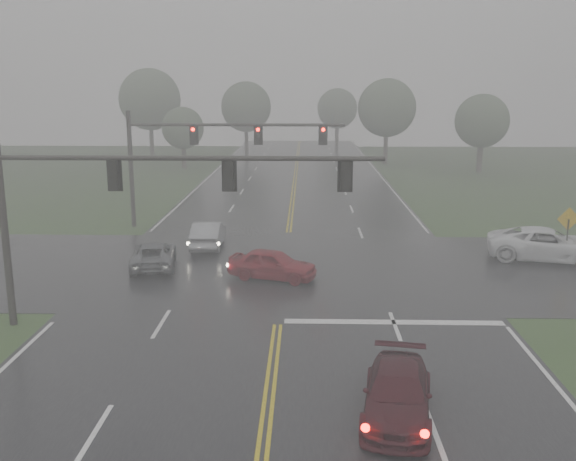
{
  "coord_description": "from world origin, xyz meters",
  "views": [
    {
      "loc": [
        1.03,
        -9.2,
        8.96
      ],
      "look_at": [
        0.35,
        16.0,
        3.29
      ],
      "focal_mm": 40.0,
      "sensor_mm": 36.0,
      "label": 1
    }
  ],
  "objects_px": {
    "sedan_maroon": "(397,416)",
    "pickup_white": "(546,260)",
    "sedan_silver": "(209,247)",
    "signal_gantry_far": "(197,146)",
    "signal_gantry_near": "(120,193)",
    "car_grey": "(154,267)",
    "sedan_red": "(273,279)"
  },
  "relations": [
    {
      "from": "sedan_maroon",
      "to": "pickup_white",
      "type": "xyz_separation_m",
      "value": [
        10.18,
        16.69,
        0.0
      ]
    },
    {
      "from": "sedan_maroon",
      "to": "sedan_silver",
      "type": "bearing_deg",
      "value": 122.74
    },
    {
      "from": "signal_gantry_far",
      "to": "signal_gantry_near",
      "type": "bearing_deg",
      "value": -89.55
    },
    {
      "from": "car_grey",
      "to": "pickup_white",
      "type": "bearing_deg",
      "value": 176.37
    },
    {
      "from": "sedan_maroon",
      "to": "car_grey",
      "type": "distance_m",
      "value": 18.0
    },
    {
      "from": "sedan_red",
      "to": "signal_gantry_near",
      "type": "distance_m",
      "value": 9.64
    },
    {
      "from": "sedan_red",
      "to": "sedan_maroon",
      "type": "bearing_deg",
      "value": -145.1
    },
    {
      "from": "sedan_maroon",
      "to": "pickup_white",
      "type": "distance_m",
      "value": 19.55
    },
    {
      "from": "sedan_maroon",
      "to": "pickup_white",
      "type": "relative_size",
      "value": 0.75
    },
    {
      "from": "pickup_white",
      "to": "signal_gantry_near",
      "type": "xyz_separation_m",
      "value": [
        -19.55,
        -9.99,
        5.16
      ]
    },
    {
      "from": "sedan_silver",
      "to": "car_grey",
      "type": "relative_size",
      "value": 0.99
    },
    {
      "from": "signal_gantry_near",
      "to": "sedan_maroon",
      "type": "bearing_deg",
      "value": -35.58
    },
    {
      "from": "car_grey",
      "to": "signal_gantry_near",
      "type": "xyz_separation_m",
      "value": [
        0.86,
        -8.11,
        5.16
      ]
    },
    {
      "from": "sedan_silver",
      "to": "signal_gantry_near",
      "type": "xyz_separation_m",
      "value": [
        -1.28,
        -12.32,
        5.16
      ]
    },
    {
      "from": "sedan_red",
      "to": "signal_gantry_near",
      "type": "bearing_deg",
      "value": 157.02
    },
    {
      "from": "car_grey",
      "to": "signal_gantry_far",
      "type": "distance_m",
      "value": 11.04
    },
    {
      "from": "sedan_silver",
      "to": "car_grey",
      "type": "bearing_deg",
      "value": 61.61
    },
    {
      "from": "sedan_maroon",
      "to": "car_grey",
      "type": "relative_size",
      "value": 0.99
    },
    {
      "from": "sedan_red",
      "to": "signal_gantry_near",
      "type": "relative_size",
      "value": 0.3
    },
    {
      "from": "sedan_maroon",
      "to": "signal_gantry_near",
      "type": "bearing_deg",
      "value": 154.11
    },
    {
      "from": "sedan_silver",
      "to": "pickup_white",
      "type": "relative_size",
      "value": 0.74
    },
    {
      "from": "sedan_red",
      "to": "car_grey",
      "type": "bearing_deg",
      "value": 90.09
    },
    {
      "from": "signal_gantry_far",
      "to": "sedan_maroon",
      "type": "bearing_deg",
      "value": -68.77
    },
    {
      "from": "pickup_white",
      "to": "signal_gantry_near",
      "type": "relative_size",
      "value": 0.43
    },
    {
      "from": "signal_gantry_near",
      "to": "signal_gantry_far",
      "type": "relative_size",
      "value": 1.03
    },
    {
      "from": "signal_gantry_near",
      "to": "sedan_red",
      "type": "bearing_deg",
      "value": 49.77
    },
    {
      "from": "car_grey",
      "to": "signal_gantry_near",
      "type": "bearing_deg",
      "value": 87.14
    },
    {
      "from": "car_grey",
      "to": "signal_gantry_near",
      "type": "distance_m",
      "value": 9.65
    },
    {
      "from": "sedan_maroon",
      "to": "pickup_white",
      "type": "bearing_deg",
      "value": 68.31
    },
    {
      "from": "car_grey",
      "to": "pickup_white",
      "type": "distance_m",
      "value": 20.5
    },
    {
      "from": "sedan_silver",
      "to": "signal_gantry_near",
      "type": "height_order",
      "value": "signal_gantry_near"
    },
    {
      "from": "pickup_white",
      "to": "sedan_maroon",
      "type": "bearing_deg",
      "value": 162.06
    }
  ]
}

